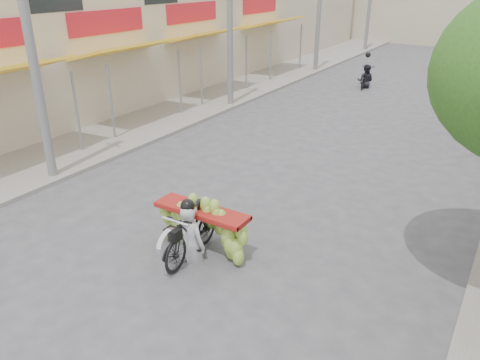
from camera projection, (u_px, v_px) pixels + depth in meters
name	position (u px, v px, depth m)	size (l,w,h in m)	color
ground	(116.00, 306.00, 7.94)	(120.00, 120.00, 0.00)	#525257
sidewalk_left	(236.00, 87.00, 22.94)	(4.00, 60.00, 0.12)	gray
shophouse_row_left	(141.00, 21.00, 23.35)	(9.77, 40.00, 6.00)	beige
utility_pole_near	(27.00, 25.00, 11.23)	(0.60, 0.24, 8.00)	slate
utility_pole_mid	(230.00, 5.00, 18.23)	(0.60, 0.24, 8.00)	slate
banana_motorbike	(194.00, 223.00, 9.11)	(2.20, 1.95, 2.22)	black
bg_motorbike_a	(366.00, 73.00, 22.78)	(0.84, 1.77, 1.95)	black
bg_motorbike_c	(445.00, 50.00, 28.79)	(1.03, 1.50, 1.95)	black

